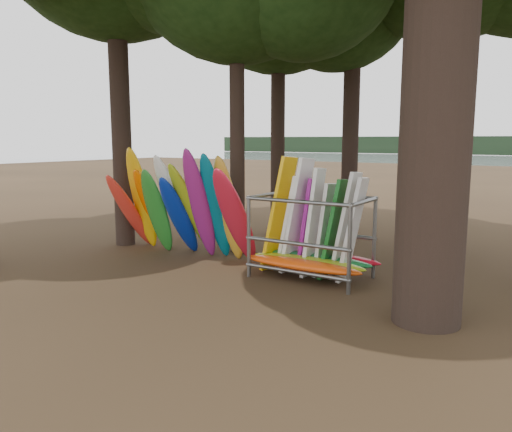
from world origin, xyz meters
The scene contains 3 objects.
ground centered at (0.00, 0.00, 0.00)m, with size 120.00×120.00×0.00m, color #47331E.
kayak_row centered at (-2.83, 1.83, 1.33)m, with size 4.53×2.04×3.18m.
storage_rack centered at (1.14, 1.82, 0.92)m, with size 3.07×1.59×2.87m.
Camera 1 is at (6.29, -8.55, 3.23)m, focal length 35.00 mm.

